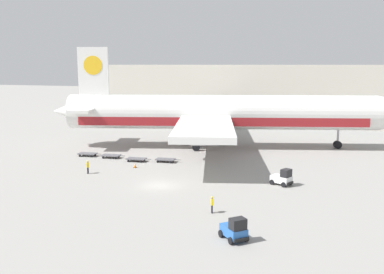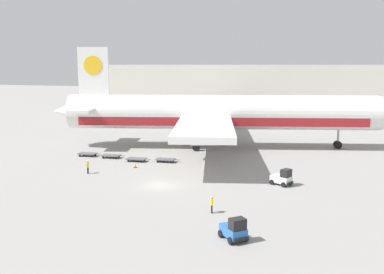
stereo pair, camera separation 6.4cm
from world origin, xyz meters
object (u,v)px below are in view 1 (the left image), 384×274
at_px(baggage_dolly_lead, 88,154).
at_px(ground_crew_near, 212,203).
at_px(baggage_dolly_trail, 166,159).
at_px(baggage_dolly_third, 136,159).
at_px(ground_crew_far, 88,166).
at_px(airplane_main, 217,114).
at_px(baggage_tug_mid, 282,178).
at_px(traffic_cone_near, 135,165).
at_px(baggage_tug_foreground, 235,230).
at_px(baggage_dolly_second, 111,156).

distance_m(baggage_dolly_lead, ground_crew_near, 31.55).
bearing_deg(baggage_dolly_trail, baggage_dolly_third, -173.44).
height_order(ground_crew_near, ground_crew_far, ground_crew_far).
height_order(airplane_main, baggage_tug_mid, airplane_main).
bearing_deg(baggage_dolly_third, baggage_dolly_lead, 168.01).
xyz_separation_m(baggage_dolly_trail, traffic_cone_near, (-2.78, -4.51, -0.05)).
height_order(baggage_tug_mid, baggage_dolly_lead, baggage_tug_mid).
relative_size(baggage_dolly_third, ground_crew_near, 2.26).
xyz_separation_m(airplane_main, traffic_cone_near, (-7.00, -17.81, -5.50)).
height_order(baggage_tug_foreground, baggage_tug_mid, same).
bearing_deg(baggage_dolly_trail, baggage_dolly_lead, 174.11).
relative_size(baggage_tug_foreground, ground_crew_near, 1.65).
distance_m(baggage_tug_mid, traffic_cone_near, 20.49).
xyz_separation_m(ground_crew_near, traffic_cone_near, (-14.93, 14.37, -0.63)).
bearing_deg(baggage_dolly_lead, airplane_main, 31.91).
relative_size(baggage_dolly_third, traffic_cone_near, 5.39).
bearing_deg(baggage_dolly_second, baggage_dolly_trail, -5.64).
bearing_deg(baggage_dolly_trail, baggage_dolly_second, 174.36).
bearing_deg(baggage_dolly_third, baggage_dolly_trail, 6.56).
distance_m(baggage_tug_mid, ground_crew_far, 24.92).
relative_size(airplane_main, traffic_cone_near, 81.63).
relative_size(baggage_dolly_lead, ground_crew_near, 2.26).
bearing_deg(baggage_dolly_second, baggage_tug_mid, -20.33).
height_order(baggage_dolly_trail, traffic_cone_near, traffic_cone_near).
bearing_deg(ground_crew_near, baggage_dolly_second, -154.23).
bearing_deg(baggage_tug_foreground, baggage_dolly_third, 176.94).
height_order(baggage_tug_mid, baggage_dolly_trail, baggage_tug_mid).
distance_m(baggage_tug_mid, baggage_dolly_trail, 18.90).
distance_m(baggage_tug_foreground, baggage_dolly_second, 34.69).
relative_size(baggage_dolly_lead, baggage_dolly_third, 1.00).
bearing_deg(ground_crew_far, baggage_dolly_trail, 130.84).
bearing_deg(baggage_dolly_trail, baggage_tug_mid, -27.22).
xyz_separation_m(baggage_dolly_lead, baggage_dolly_third, (8.79, -1.00, 0.00)).
xyz_separation_m(baggage_tug_mid, baggage_dolly_lead, (-30.61, 7.07, -0.49)).
xyz_separation_m(baggage_dolly_lead, baggage_dolly_second, (4.12, -0.07, 0.00)).
relative_size(baggage_dolly_lead, traffic_cone_near, 5.39).
distance_m(baggage_dolly_lead, baggage_dolly_third, 8.84).
distance_m(baggage_dolly_third, traffic_cone_near, 3.89).
distance_m(baggage_dolly_second, baggage_dolly_third, 4.76).
height_order(ground_crew_near, traffic_cone_near, ground_crew_near).
bearing_deg(traffic_cone_near, airplane_main, 68.56).
relative_size(airplane_main, baggage_dolly_third, 15.13).
distance_m(baggage_dolly_third, ground_crew_far, 8.96).
distance_m(baggage_tug_mid, baggage_dolly_second, 27.41).
relative_size(baggage_tug_foreground, baggage_dolly_third, 0.73).
distance_m(baggage_dolly_second, ground_crew_near, 28.32).
bearing_deg(traffic_cone_near, baggage_tug_foreground, -47.46).
bearing_deg(baggage_dolly_lead, ground_crew_near, -42.49).
bearing_deg(airplane_main, ground_crew_far, -131.78).
bearing_deg(airplane_main, baggage_tug_foreground, -88.19).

